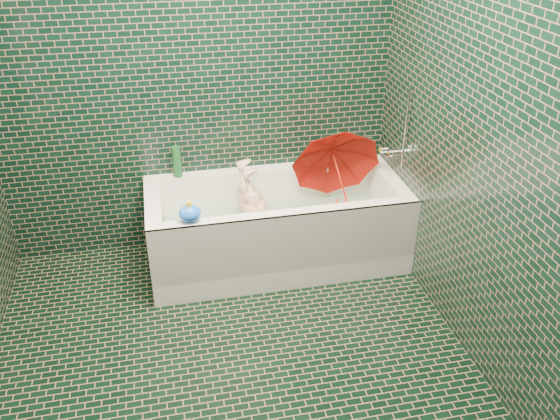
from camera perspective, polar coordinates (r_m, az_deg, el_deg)
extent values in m
plane|color=black|center=(3.32, -4.43, -15.35)|extent=(2.80, 2.80, 0.00)
plane|color=black|center=(3.90, -8.21, 13.08)|extent=(2.80, 0.00, 2.80)
plane|color=black|center=(1.46, 1.99, -18.73)|extent=(2.80, 0.00, 2.80)
plane|color=black|center=(3.01, 19.98, 6.52)|extent=(0.00, 2.80, 2.80)
cube|color=white|center=(4.12, -0.33, -3.78)|extent=(1.70, 0.75, 0.15)
cube|color=white|center=(4.25, -1.25, 1.68)|extent=(1.70, 0.10, 0.40)
cube|color=white|center=(3.70, 0.69, -2.94)|extent=(1.70, 0.10, 0.40)
cube|color=white|center=(4.19, 10.42, 0.69)|extent=(0.10, 0.55, 0.40)
cube|color=white|center=(3.91, -11.89, -1.70)|extent=(0.10, 0.55, 0.40)
cube|color=white|center=(3.71, 0.82, -4.24)|extent=(1.70, 0.02, 0.55)
cube|color=#44D029|center=(4.08, -0.34, -2.83)|extent=(1.35, 0.47, 0.01)
cube|color=silver|center=(4.00, -0.34, -1.09)|extent=(1.48, 0.53, 0.00)
cylinder|color=silver|center=(4.03, 11.31, 5.46)|extent=(0.14, 0.05, 0.05)
cylinder|color=silver|center=(4.06, 9.94, 5.73)|extent=(0.05, 0.04, 0.04)
cylinder|color=silver|center=(3.86, 12.05, 7.83)|extent=(0.01, 0.01, 0.55)
imported|color=#E6AD8F|center=(3.97, -1.90, -1.23)|extent=(0.90, 0.33, 0.38)
imported|color=red|center=(3.98, 5.69, 3.45)|extent=(0.73, 0.81, 0.84)
imported|color=white|center=(4.33, 7.66, 4.87)|extent=(0.11, 0.11, 0.27)
imported|color=#56207B|center=(4.34, 7.76, 4.94)|extent=(0.11, 0.11, 0.20)
imported|color=#154A21|center=(4.34, 7.52, 4.99)|extent=(0.14, 0.14, 0.17)
cylinder|color=#154A21|center=(4.22, 5.79, 5.97)|extent=(0.07, 0.07, 0.22)
cylinder|color=silver|center=(4.30, 8.58, 5.87)|extent=(0.05, 0.05, 0.17)
cylinder|color=#154A21|center=(4.05, -9.89, 4.60)|extent=(0.07, 0.07, 0.22)
cylinder|color=white|center=(4.08, -9.85, 4.26)|extent=(0.06, 0.06, 0.15)
ellipsoid|color=yellow|center=(4.28, 6.50, 5.21)|extent=(0.11, 0.10, 0.06)
sphere|color=yellow|center=(4.29, 6.89, 5.81)|extent=(0.04, 0.04, 0.04)
cone|color=orange|center=(4.31, 7.12, 5.85)|extent=(0.02, 0.03, 0.02)
ellipsoid|color=#1C65FC|center=(3.52, -8.67, -0.34)|extent=(0.14, 0.12, 0.10)
cylinder|color=yellow|center=(3.49, -8.75, 0.53)|extent=(0.03, 0.03, 0.04)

